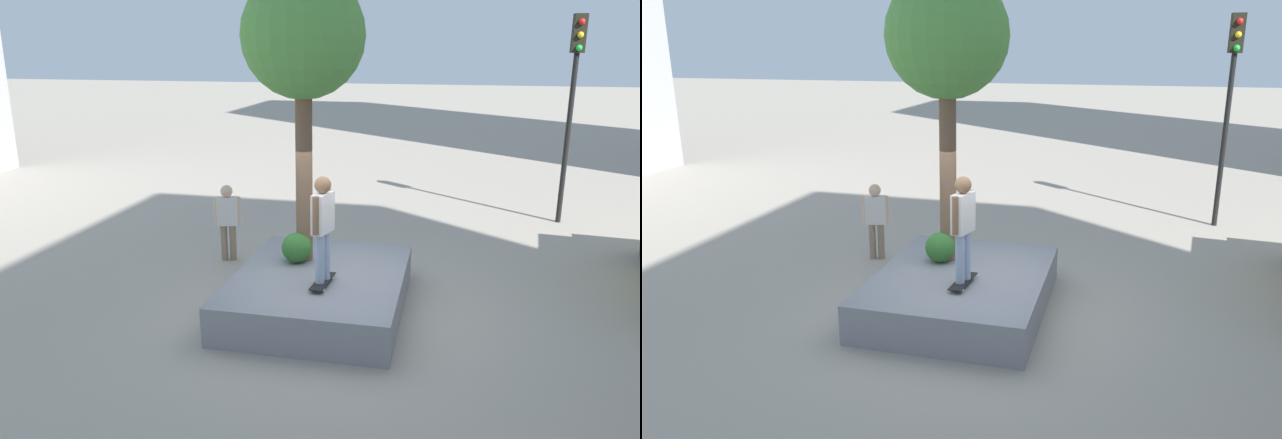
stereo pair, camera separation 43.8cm
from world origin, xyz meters
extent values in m
plane|color=#9E9384|center=(0.00, 0.00, 0.00)|extent=(120.00, 120.00, 0.00)
cube|color=gray|center=(-0.19, -0.22, 0.31)|extent=(3.47, 2.68, 0.61)
cylinder|color=brown|center=(-0.76, -0.62, 2.19)|extent=(0.28, 0.28, 3.15)
sphere|color=#4C8C3D|center=(-0.76, -0.62, 4.31)|extent=(1.98, 1.98, 1.98)
sphere|color=#2D6628|center=(-0.60, -0.72, 0.87)|extent=(0.51, 0.51, 0.51)
cube|color=black|center=(0.31, -0.07, 0.68)|extent=(0.81, 0.27, 0.02)
sphere|color=beige|center=(0.05, -0.13, 0.64)|extent=(0.06, 0.06, 0.06)
sphere|color=beige|center=(0.06, 0.04, 0.64)|extent=(0.06, 0.06, 0.06)
sphere|color=beige|center=(0.56, -0.17, 0.64)|extent=(0.06, 0.06, 0.06)
sphere|color=beige|center=(0.57, 0.00, 0.64)|extent=(0.06, 0.06, 0.06)
cylinder|color=#8C9EB7|center=(0.40, -0.09, 1.07)|extent=(0.14, 0.14, 0.77)
cylinder|color=#8C9EB7|center=(0.22, -0.04, 1.07)|extent=(0.14, 0.14, 0.77)
cube|color=silver|center=(0.31, -0.07, 1.76)|extent=(0.47, 0.29, 0.61)
cylinder|color=brown|center=(0.53, -0.12, 1.78)|extent=(0.09, 0.09, 0.57)
cylinder|color=brown|center=(0.09, -0.01, 1.78)|extent=(0.09, 0.09, 0.57)
sphere|color=brown|center=(0.31, -0.07, 2.19)|extent=(0.25, 0.25, 0.25)
cylinder|color=black|center=(-6.39, 4.35, 2.00)|extent=(0.12, 0.12, 3.99)
cube|color=black|center=(-6.39, 4.35, 4.42)|extent=(0.26, 0.29, 0.85)
sphere|color=red|center=(-6.24, 4.36, 4.66)|extent=(0.14, 0.14, 0.14)
sphere|color=gold|center=(-6.24, 4.36, 4.38)|extent=(0.14, 0.14, 0.14)
sphere|color=green|center=(-6.24, 4.36, 4.10)|extent=(0.14, 0.14, 0.14)
cylinder|color=#847056|center=(-2.07, -2.43, 0.36)|extent=(0.13, 0.13, 0.73)
cylinder|color=#847056|center=(-2.01, -2.60, 0.36)|extent=(0.13, 0.13, 0.73)
cube|color=silver|center=(-2.04, -2.52, 1.02)|extent=(0.29, 0.45, 0.57)
cylinder|color=#D8AD8C|center=(-2.10, -2.31, 1.03)|extent=(0.09, 0.09, 0.54)
cylinder|color=#D8AD8C|center=(-1.97, -2.72, 1.03)|extent=(0.09, 0.09, 0.54)
sphere|color=#D8AD8C|center=(-2.04, -2.52, 1.42)|extent=(0.24, 0.24, 0.24)
camera|label=1|loc=(8.76, 1.82, 4.17)|focal=33.98mm
camera|label=2|loc=(8.66, 2.24, 4.17)|focal=33.98mm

